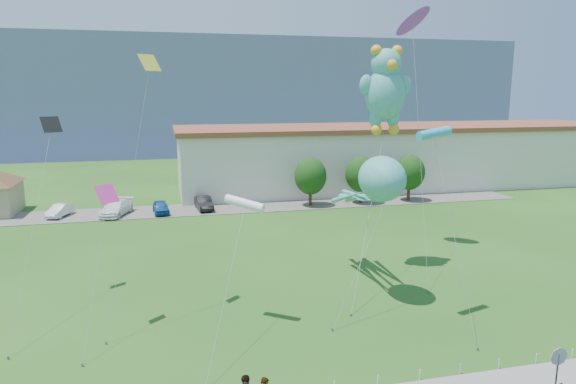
{
  "coord_description": "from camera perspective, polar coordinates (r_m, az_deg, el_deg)",
  "views": [
    {
      "loc": [
        -5.54,
        -20.14,
        12.55
      ],
      "look_at": [
        1.2,
        8.0,
        6.92
      ],
      "focal_mm": 32.0,
      "sensor_mm": 36.0,
      "label": 1
    }
  ],
  "objects": [
    {
      "name": "tree_far",
      "position": [
        61.43,
        13.34,
        2.14
      ],
      "size": [
        3.6,
        3.6,
        5.47
      ],
      "color": "#3F2B19",
      "rests_on": "ground"
    },
    {
      "name": "hill_ridge",
      "position": [
        140.25,
        -11.42,
        10.79
      ],
      "size": [
        160.0,
        50.0,
        25.0
      ],
      "primitive_type": "cube",
      "color": "slate",
      "rests_on": "ground"
    },
    {
      "name": "parked_car_black",
      "position": [
        56.3,
        -9.34,
        -1.21
      ],
      "size": [
        1.89,
        4.39,
        1.4
      ],
      "primitive_type": "imported",
      "rotation": [
        0.0,
        0.0,
        0.1
      ],
      "color": "black",
      "rests_on": "parking_strip"
    },
    {
      "name": "parked_car_silver",
      "position": [
        57.42,
        -24.04,
        -1.88
      ],
      "size": [
        2.45,
        4.02,
        1.25
      ],
      "primitive_type": "imported",
      "rotation": [
        0.0,
        0.0,
        -0.32
      ],
      "color": "silver",
      "rests_on": "parking_strip"
    },
    {
      "name": "small_kite_yellow",
      "position": [
        29.26,
        -15.67,
        10.24
      ],
      "size": [
        3.42,
        4.99,
        14.57
      ],
      "color": "gold",
      "rests_on": "ground"
    },
    {
      "name": "stop_sign",
      "position": [
        24.38,
        27.81,
        -16.33
      ],
      "size": [
        0.8,
        0.07,
        2.5
      ],
      "color": "slate",
      "rests_on": "ground"
    },
    {
      "name": "tree_mid",
      "position": [
        58.98,
        8.12,
        1.97
      ],
      "size": [
        3.6,
        3.6,
        5.47
      ],
      "color": "#3F2B19",
      "rests_on": "ground"
    },
    {
      "name": "small_kite_pink",
      "position": [
        28.33,
        -19.69,
        -1.71
      ],
      "size": [
        1.8,
        5.12,
        7.74
      ],
      "color": "#DD3195",
      "rests_on": "ground"
    },
    {
      "name": "parked_car_white",
      "position": [
        55.96,
        -18.55,
        -1.68
      ],
      "size": [
        3.67,
        5.55,
        1.5
      ],
      "primitive_type": "imported",
      "rotation": [
        0.0,
        0.0,
        -0.33
      ],
      "color": "white",
      "rests_on": "parking_strip"
    },
    {
      "name": "small_kite_black",
      "position": [
        33.64,
        -25.21,
        4.52
      ],
      "size": [
        1.77,
        9.52,
        11.07
      ],
      "color": "black",
      "rests_on": "ground"
    },
    {
      "name": "tree_near",
      "position": [
        57.06,
        2.51,
        1.77
      ],
      "size": [
        3.6,
        3.6,
        5.47
      ],
      "color": "#3F2B19",
      "rests_on": "ground"
    },
    {
      "name": "small_kite_white",
      "position": [
        27.52,
        -4.88,
        -1.41
      ],
      "size": [
        3.16,
        7.84,
        7.14
      ],
      "color": "white",
      "rests_on": "ground"
    },
    {
      "name": "parking_strip",
      "position": [
        56.81,
        -7.55,
        -1.81
      ],
      "size": [
        70.0,
        6.0,
        0.06
      ],
      "primitive_type": "cube",
      "color": "#59544C",
      "rests_on": "ground"
    },
    {
      "name": "ground",
      "position": [
        24.37,
        1.74,
        -19.99
      ],
      "size": [
        160.0,
        160.0,
        0.0
      ],
      "primitive_type": "plane",
      "color": "#224F16",
      "rests_on": "ground"
    },
    {
      "name": "octopus_kite",
      "position": [
        32.09,
        9.55,
        0.6
      ],
      "size": [
        5.59,
        9.96,
        8.87
      ],
      "color": "teal",
      "rests_on": "ground"
    },
    {
      "name": "teddy_bear_kite",
      "position": [
        36.77,
        10.78,
        11.3
      ],
      "size": [
        7.07,
        9.09,
        15.72
      ],
      "color": "teal",
      "rests_on": "ground"
    },
    {
      "name": "small_kite_cyan",
      "position": [
        28.62,
        15.96,
        6.11
      ],
      "size": [
        0.87,
        5.53,
        10.84
      ],
      "color": "#2DADCD",
      "rests_on": "ground"
    },
    {
      "name": "warehouse",
      "position": [
        71.97,
        12.65,
        4.03
      ],
      "size": [
        61.0,
        15.0,
        8.2
      ],
      "color": "beige",
      "rests_on": "ground"
    },
    {
      "name": "small_kite_purple",
      "position": [
        42.41,
        13.71,
        17.37
      ],
      "size": [
        4.07,
        10.83,
        18.63
      ],
      "color": "#B538E1",
      "rests_on": "ground"
    },
    {
      "name": "parked_car_blue",
      "position": [
        55.44,
        -13.95,
        -1.64
      ],
      "size": [
        1.89,
        3.96,
        1.31
      ],
      "primitive_type": "imported",
      "rotation": [
        0.0,
        0.0,
        0.09
      ],
      "color": "#1C4E9B",
      "rests_on": "parking_strip"
    }
  ]
}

